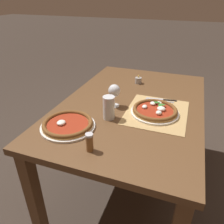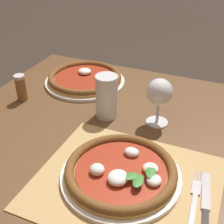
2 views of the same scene
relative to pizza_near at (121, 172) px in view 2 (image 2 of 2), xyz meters
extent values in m
cube|color=brown|center=(0.11, 0.17, -0.04)|extent=(1.44, 0.94, 0.04)
cube|color=brown|center=(-0.55, 0.59, -0.41)|extent=(0.07, 0.07, 0.70)
cube|color=tan|center=(0.02, -0.01, -0.02)|extent=(0.45, 0.38, 0.00)
cylinder|color=white|center=(0.00, 0.00, -0.01)|extent=(0.30, 0.30, 0.01)
cylinder|color=tan|center=(0.00, 0.00, 0.00)|extent=(0.28, 0.28, 0.01)
torus|color=brown|center=(0.00, 0.00, 0.01)|extent=(0.28, 0.28, 0.02)
cylinder|color=maroon|center=(0.00, 0.00, 0.00)|extent=(0.23, 0.23, 0.00)
ellipsoid|color=white|center=(0.01, -0.04, 0.02)|extent=(0.05, 0.05, 0.03)
ellipsoid|color=white|center=(0.07, 0.03, 0.01)|extent=(0.04, 0.04, 0.02)
ellipsoid|color=white|center=(0.09, -0.01, 0.01)|extent=(0.04, 0.04, 0.02)
ellipsoid|color=white|center=(-0.05, -0.03, 0.02)|extent=(0.04, 0.04, 0.03)
ellipsoid|color=white|center=(0.00, 0.07, 0.01)|extent=(0.04, 0.03, 0.02)
ellipsoid|color=#337A2D|center=(0.03, -0.03, 0.02)|extent=(0.05, 0.05, 0.00)
ellipsoid|color=#337A2D|center=(0.06, -0.03, 0.02)|extent=(0.03, 0.05, 0.00)
ellipsoid|color=#337A2D|center=(0.07, 0.00, 0.02)|extent=(0.03, 0.05, 0.00)
cylinder|color=white|center=(-0.33, 0.44, -0.02)|extent=(0.31, 0.31, 0.01)
cylinder|color=tan|center=(-0.33, 0.44, -0.01)|extent=(0.29, 0.29, 0.01)
torus|color=brown|center=(-0.33, 0.44, 0.00)|extent=(0.29, 0.29, 0.02)
cylinder|color=maroon|center=(-0.33, 0.44, 0.00)|extent=(0.24, 0.24, 0.00)
ellipsoid|color=white|center=(-0.35, 0.47, 0.01)|extent=(0.05, 0.05, 0.02)
cylinder|color=silver|center=(0.01, 0.28, -0.02)|extent=(0.07, 0.07, 0.00)
cylinder|color=silver|center=(0.01, 0.28, 0.01)|extent=(0.01, 0.01, 0.06)
ellipsoid|color=silver|center=(0.01, 0.28, 0.09)|extent=(0.08, 0.08, 0.08)
ellipsoid|color=#AD5B14|center=(0.01, 0.28, 0.08)|extent=(0.07, 0.07, 0.05)
cylinder|color=silver|center=(-0.15, 0.25, 0.05)|extent=(0.07, 0.07, 0.15)
cylinder|color=black|center=(-0.15, 0.25, 0.04)|extent=(0.07, 0.07, 0.12)
cylinder|color=silver|center=(-0.15, 0.25, 0.10)|extent=(0.07, 0.07, 0.02)
cube|color=#B7B7BC|center=(0.19, -0.04, -0.02)|extent=(0.02, 0.12, 0.00)
cube|color=#B7B7BC|center=(0.18, 0.04, -0.02)|extent=(0.03, 0.05, 0.00)
cylinder|color=#B7B7BC|center=(0.19, 0.08, -0.02)|extent=(0.01, 0.04, 0.00)
cylinder|color=#B7B7BC|center=(0.18, 0.08, -0.02)|extent=(0.01, 0.04, 0.00)
cylinder|color=#B7B7BC|center=(0.18, 0.08, -0.02)|extent=(0.01, 0.04, 0.00)
cylinder|color=#B7B7BC|center=(0.17, 0.08, -0.02)|extent=(0.01, 0.04, 0.00)
cube|color=#B7B7BC|center=(0.20, 0.04, -0.02)|extent=(0.04, 0.12, 0.00)
cylinder|color=brown|center=(-0.47, 0.23, 0.02)|extent=(0.04, 0.04, 0.08)
cylinder|color=#BCBCC1|center=(-0.47, 0.23, 0.07)|extent=(0.04, 0.04, 0.01)
camera|label=1|loc=(-1.23, -0.16, 0.66)|focal=35.00mm
camera|label=2|loc=(0.21, -0.54, 0.54)|focal=50.00mm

